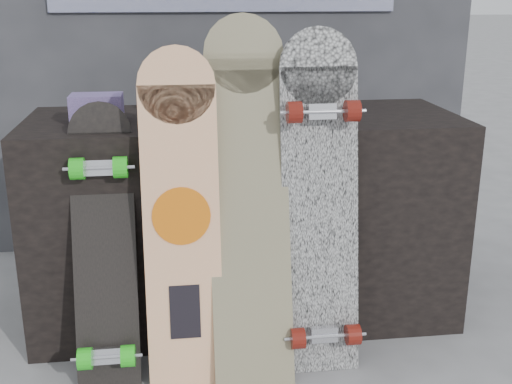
{
  "coord_description": "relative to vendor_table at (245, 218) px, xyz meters",
  "views": [
    {
      "loc": [
        -0.26,
        -1.84,
        1.25
      ],
      "look_at": [
        0.0,
        0.2,
        0.6
      ],
      "focal_mm": 45.0,
      "sensor_mm": 36.0,
      "label": 1
    }
  ],
  "objects": [
    {
      "name": "longboard_geisha",
      "position": [
        -0.25,
        -0.39,
        0.18
      ],
      "size": [
        0.25,
        0.22,
        1.09
      ],
      "rotation": [
        -0.18,
        0.0,
        0.0
      ],
      "color": "beige",
      "rests_on": "ground"
    },
    {
      "name": "longboard_cascadia",
      "position": [
        0.21,
        -0.37,
        0.19
      ],
      "size": [
        0.26,
        0.28,
        1.14
      ],
      "rotation": [
        -0.18,
        0.0,
        0.0
      ],
      "color": "silver",
      "rests_on": "ground"
    },
    {
      "name": "ground",
      "position": [
        0.0,
        -0.5,
        -0.4
      ],
      "size": [
        60.0,
        60.0,
        0.0
      ],
      "primitive_type": "plane",
      "color": "slate",
      "rests_on": "ground"
    },
    {
      "name": "booth",
      "position": [
        0.0,
        0.85,
        0.7
      ],
      "size": [
        2.4,
        0.22,
        2.2
      ],
      "color": "#303035",
      "rests_on": "ground"
    },
    {
      "name": "skateboard_dark",
      "position": [
        -0.5,
        -0.35,
        0.06
      ],
      "size": [
        0.2,
        0.34,
        0.91
      ],
      "rotation": [
        -0.3,
        0.0,
        0.0
      ],
      "color": "black",
      "rests_on": "ground"
    },
    {
      "name": "merch_box_flat",
      "position": [
        0.12,
        0.13,
        0.43
      ],
      "size": [
        0.22,
        0.1,
        0.06
      ],
      "primitive_type": "cube",
      "color": "#D1B78C",
      "rests_on": "vendor_table"
    },
    {
      "name": "merch_box_small",
      "position": [
        0.36,
        0.1,
        0.46
      ],
      "size": [
        0.14,
        0.14,
        0.12
      ],
      "primitive_type": "cube",
      "color": "navy",
      "rests_on": "vendor_table"
    },
    {
      "name": "merch_box_purple",
      "position": [
        -0.53,
        -0.05,
        0.45
      ],
      "size": [
        0.18,
        0.12,
        0.1
      ],
      "primitive_type": "cube",
      "color": "navy",
      "rests_on": "vendor_table"
    },
    {
      "name": "vendor_table",
      "position": [
        0.0,
        0.0,
        0.0
      ],
      "size": [
        1.6,
        0.6,
        0.8
      ],
      "primitive_type": "cube",
      "color": "black",
      "rests_on": "ground"
    },
    {
      "name": "longboard_celtic",
      "position": [
        -0.03,
        -0.36,
        0.23
      ],
      "size": [
        0.26,
        0.35,
        1.18
      ],
      "rotation": [
        -0.28,
        0.0,
        0.0
      ],
      "color": "beige",
      "rests_on": "ground"
    }
  ]
}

